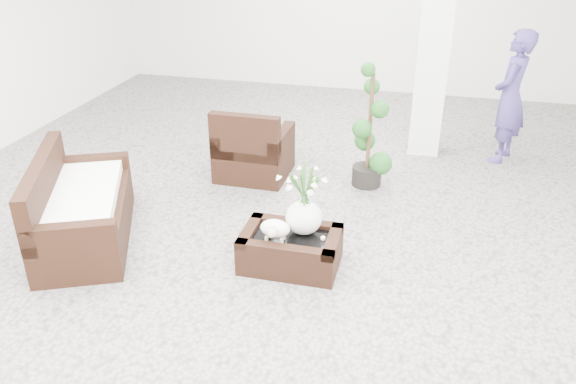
% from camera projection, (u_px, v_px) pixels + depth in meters
% --- Properties ---
extents(ground, '(11.00, 11.00, 0.00)m').
position_uv_depth(ground, '(290.00, 243.00, 5.77)').
color(ground, gray).
rests_on(ground, ground).
extents(column, '(0.40, 0.40, 3.50)m').
position_uv_depth(column, '(437.00, 21.00, 7.15)').
color(column, white).
rests_on(column, ground).
extents(coffee_table, '(0.90, 0.60, 0.31)m').
position_uv_depth(coffee_table, '(291.00, 251.00, 5.35)').
color(coffee_table, black).
rests_on(coffee_table, ground).
extents(sheep_figurine, '(0.28, 0.23, 0.21)m').
position_uv_depth(sheep_figurine, '(275.00, 230.00, 5.17)').
color(sheep_figurine, white).
rests_on(sheep_figurine, coffee_table).
extents(planter_narcissus, '(0.44, 0.44, 0.80)m').
position_uv_depth(planter_narcissus, '(304.00, 194.00, 5.16)').
color(planter_narcissus, white).
rests_on(planter_narcissus, coffee_table).
extents(tealight, '(0.04, 0.04, 0.03)m').
position_uv_depth(tealight, '(323.00, 238.00, 5.23)').
color(tealight, white).
rests_on(tealight, coffee_table).
extents(armchair, '(0.85, 0.82, 0.90)m').
position_uv_depth(armchair, '(254.00, 141.00, 7.03)').
color(armchair, black).
rests_on(armchair, ground).
extents(loveseat, '(1.41, 1.84, 0.89)m').
position_uv_depth(loveseat, '(82.00, 200.00, 5.64)').
color(loveseat, black).
rests_on(loveseat, ground).
extents(topiary, '(0.39, 0.39, 1.47)m').
position_uv_depth(topiary, '(370.00, 127.00, 6.64)').
color(topiary, '#1B4D18').
rests_on(topiary, ground).
extents(shopper, '(0.59, 0.72, 1.71)m').
position_uv_depth(shopper, '(510.00, 97.00, 7.29)').
color(shopper, '#413473').
rests_on(shopper, ground).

